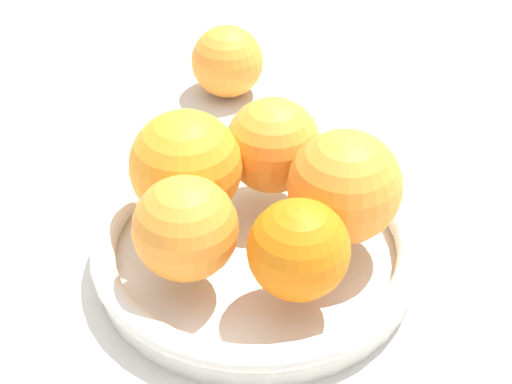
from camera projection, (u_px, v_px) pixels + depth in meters
The scene contains 4 objects.
ground_plane at pixel (256, 266), 0.65m from camera, with size 4.00×4.00×0.00m, color beige.
fruit_bowl at pixel (256, 250), 0.64m from camera, with size 0.24×0.24×0.03m.
orange_pile at pixel (257, 188), 0.60m from camera, with size 0.20×0.18×0.08m.
stray_orange at pixel (227, 61), 0.82m from camera, with size 0.07×0.07×0.07m, color orange.
Camera 1 is at (-0.15, 0.45, 0.44)m, focal length 60.00 mm.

